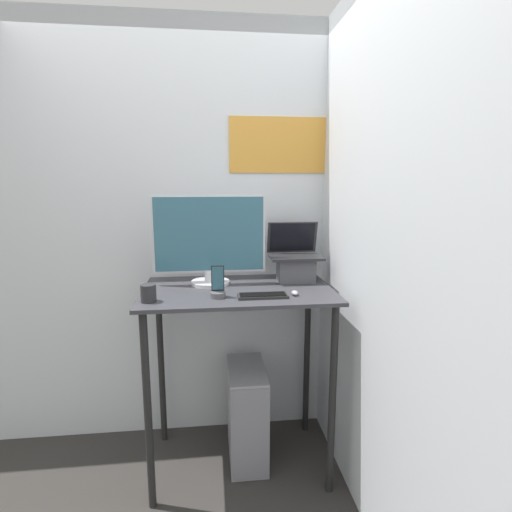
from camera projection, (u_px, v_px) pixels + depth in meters
name	position (u px, v px, depth m)	size (l,w,h in m)	color
ground_plane	(244.00, 505.00, 2.06)	(12.00, 12.00, 0.00)	#2D2B28
wall_back	(233.00, 237.00, 2.54)	(6.00, 0.06, 2.60)	silver
wall_side_right	(369.00, 256.00, 1.89)	(0.05, 6.00, 2.60)	silver
desk	(238.00, 320.00, 2.22)	(1.03, 0.65, 1.07)	#333338
laptop	(295.00, 263.00, 2.34)	(0.30, 0.24, 0.34)	#4C4C51
monitor	(209.00, 242.00, 2.24)	(0.63, 0.22, 0.51)	silver
keyboard	(263.00, 296.00, 2.02)	(0.25, 0.09, 0.02)	black
mouse	(295.00, 293.00, 2.05)	(0.03, 0.05, 0.02)	#99999E
cell_phone	(218.00, 289.00, 2.01)	(0.08, 0.08, 0.17)	#4C4C51
computer_tower	(247.00, 413.00, 2.38)	(0.21, 0.43, 0.57)	gray
mug	(148.00, 293.00, 1.94)	(0.08, 0.08, 0.09)	#262628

